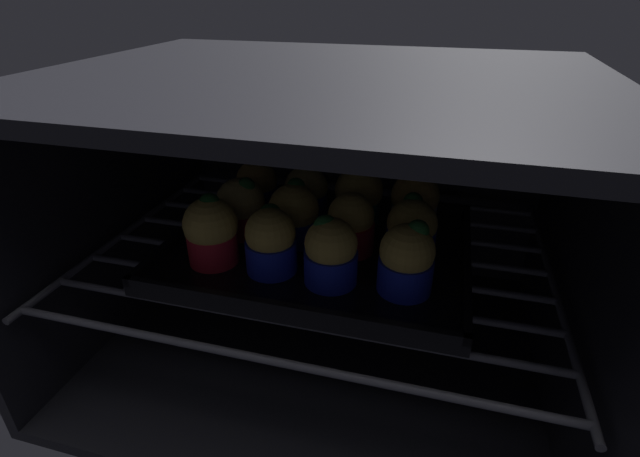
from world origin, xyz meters
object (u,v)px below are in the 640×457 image
at_px(muffin_row1_col1, 294,214).
at_px(muffin_row2_col1, 306,194).
at_px(muffin_row2_col3, 414,203).
at_px(baking_tray, 320,248).
at_px(muffin_row0_col1, 271,241).
at_px(muffin_row0_col0, 211,231).
at_px(muffin_row1_col3, 411,230).
at_px(muffin_row0_col3, 407,259).
at_px(muffin_row2_col0, 257,187).
at_px(muffin_row1_col2, 351,224).
at_px(muffin_row1_col0, 241,208).
at_px(muffin_row0_col2, 331,252).
at_px(muffin_row2_col2, 359,196).

relative_size(muffin_row1_col1, muffin_row2_col1, 1.11).
bearing_deg(muffin_row2_col3, baking_tray, -145.84).
bearing_deg(muffin_row0_col1, muffin_row0_col0, -179.38).
xyz_separation_m(muffin_row0_col1, muffin_row1_col3, (0.14, 0.07, -0.00)).
relative_size(muffin_row0_col0, muffin_row2_col1, 1.16).
distance_m(muffin_row0_col3, muffin_row2_col0, 0.26).
relative_size(muffin_row1_col3, muffin_row2_col3, 0.97).
bearing_deg(muffin_row1_col3, muffin_row0_col0, -161.58).
bearing_deg(muffin_row1_col2, muffin_row2_col1, 136.58).
distance_m(muffin_row1_col0, muffin_row1_col2, 0.14).
bearing_deg(muffin_row0_col2, baking_tray, 113.28).
bearing_deg(muffin_row1_col3, muffin_row2_col2, 138.21).
xyz_separation_m(muffin_row0_col2, muffin_row1_col3, (0.08, 0.08, -0.00)).
xyz_separation_m(baking_tray, muffin_row1_col1, (-0.03, 0.00, 0.04)).
height_order(muffin_row0_col3, muffin_row2_col2, muffin_row0_col3).
xyz_separation_m(muffin_row1_col3, muffin_row2_col2, (-0.07, 0.07, 0.00)).
xyz_separation_m(baking_tray, muffin_row2_col3, (0.10, 0.07, 0.04)).
xyz_separation_m(muffin_row1_col1, muffin_row2_col2, (0.07, 0.07, 0.00)).
xyz_separation_m(muffin_row0_col2, muffin_row2_col0, (-0.14, 0.14, -0.00)).
distance_m(muffin_row0_col2, muffin_row1_col0, 0.15).
bearing_deg(baking_tray, muffin_row0_col3, -31.57).
height_order(baking_tray, muffin_row0_col1, muffin_row0_col1).
bearing_deg(baking_tray, muffin_row0_col2, -66.72).
height_order(baking_tray, muffin_row0_col3, muffin_row0_col3).
relative_size(muffin_row0_col3, muffin_row1_col2, 1.09).
bearing_deg(muffin_row1_col2, muffin_row0_col2, -95.46).
bearing_deg(muffin_row1_col2, muffin_row2_col0, 153.35).
bearing_deg(baking_tray, muffin_row1_col1, 179.28).
bearing_deg(muffin_row0_col1, muffin_row2_col3, 44.39).
height_order(muffin_row0_col1, muffin_row0_col3, muffin_row0_col3).
height_order(muffin_row0_col0, muffin_row2_col0, muffin_row0_col0).
bearing_deg(muffin_row1_col3, muffin_row1_col1, -178.86).
relative_size(muffin_row1_col0, muffin_row2_col1, 1.07).
relative_size(baking_tray, muffin_row2_col1, 4.96).
bearing_deg(muffin_row2_col1, muffin_row0_col1, -89.52).
bearing_deg(muffin_row0_col0, muffin_row1_col2, 24.15).
bearing_deg(muffin_row0_col1, muffin_row2_col1, 90.48).
bearing_deg(muffin_row2_col2, muffin_row1_col2, -86.18).
xyz_separation_m(baking_tray, muffin_row1_col3, (0.11, 0.00, 0.04)).
distance_m(muffin_row0_col0, muffin_row2_col1, 0.15).
xyz_separation_m(muffin_row1_col1, muffin_row2_col0, (-0.08, 0.07, -0.00)).
relative_size(muffin_row0_col2, muffin_row1_col2, 1.05).
relative_size(muffin_row0_col3, muffin_row2_col0, 1.09).
distance_m(muffin_row2_col0, muffin_row2_col1, 0.07).
bearing_deg(muffin_row0_col3, muffin_row0_col1, -179.89).
bearing_deg(muffin_row1_col1, muffin_row2_col1, 94.31).
bearing_deg(muffin_row1_col3, muffin_row2_col0, 162.71).
relative_size(muffin_row0_col1, muffin_row0_col3, 0.93).
height_order(muffin_row0_col1, muffin_row0_col2, muffin_row0_col2).
bearing_deg(muffin_row1_col3, muffin_row0_col3, -88.50).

